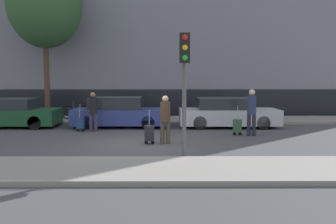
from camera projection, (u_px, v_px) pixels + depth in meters
ground_plane at (141, 144)px, 12.79m from camera, size 80.00×80.00×0.00m
sidewalk_near at (131, 169)px, 9.05m from camera, size 28.00×2.50×0.12m
sidewalk_far at (150, 120)px, 19.75m from camera, size 28.00×3.00×0.12m
building_facade at (152, 14)px, 22.92m from camera, size 28.00×3.15×12.41m
parked_car_0 at (12, 114)px, 17.22m from camera, size 4.10×1.84×1.33m
parked_car_1 at (119, 113)px, 17.29m from camera, size 4.30×1.85×1.39m
parked_car_2 at (228, 113)px, 17.19m from camera, size 4.50×1.81×1.36m
pedestrian_left at (93, 109)px, 15.81m from camera, size 0.35×0.34×1.67m
trolley_left at (80, 123)px, 15.86m from camera, size 0.34×0.29×1.16m
pedestrian_center at (165, 117)px, 12.85m from camera, size 0.35×0.34×1.66m
trolley_center at (149, 133)px, 12.83m from camera, size 0.34×0.29×1.17m
pedestrian_right at (252, 109)px, 14.58m from camera, size 0.34×0.34×1.83m
trolley_right at (237, 126)px, 14.85m from camera, size 0.34×0.29×1.17m
traffic_light at (184, 70)px, 10.21m from camera, size 0.28×0.47×3.47m
parked_bicycle at (77, 112)px, 19.61m from camera, size 1.77×0.06×0.96m
bare_tree_near_crossing at (45, 3)px, 19.39m from camera, size 3.85×3.85×8.39m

